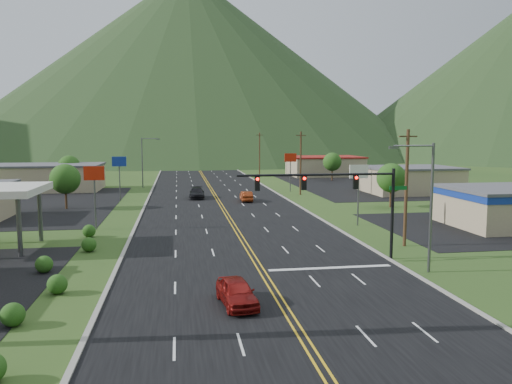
{
  "coord_description": "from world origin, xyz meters",
  "views": [
    {
      "loc": [
        -5.7,
        -21.67,
        9.58
      ],
      "look_at": [
        1.1,
        21.59,
        4.5
      ],
      "focal_mm": 35.0,
      "sensor_mm": 36.0,
      "label": 1
    }
  ],
  "objects": [
    {
      "name": "pole_sign_west_a",
      "position": [
        -14.0,
        30.0,
        5.05
      ],
      "size": [
        2.0,
        0.18,
        6.4
      ],
      "color": "#59595E",
      "rests_on": "ground"
    },
    {
      "name": "building_east_mid",
      "position": [
        32.0,
        55.0,
        2.16
      ],
      "size": [
        14.4,
        11.4,
        4.3
      ],
      "color": "tan",
      "rests_on": "ground"
    },
    {
      "name": "streetlight_east",
      "position": [
        11.18,
        10.0,
        5.18
      ],
      "size": [
        3.28,
        0.25,
        9.0
      ],
      "color": "#59595E",
      "rests_on": "ground"
    },
    {
      "name": "car_red_near",
      "position": [
        -2.56,
        5.26,
        0.75
      ],
      "size": [
        2.32,
        4.59,
        1.5
      ],
      "primitive_type": "imported",
      "rotation": [
        0.0,
        0.0,
        0.13
      ],
      "color": "maroon",
      "rests_on": "ground"
    },
    {
      "name": "tree_west_a",
      "position": [
        -20.0,
        45.0,
        3.89
      ],
      "size": [
        3.84,
        3.84,
        5.82
      ],
      "color": "#382314",
      "rests_on": "ground"
    },
    {
      "name": "pole_sign_east_b",
      "position": [
        13.0,
        60.0,
        5.05
      ],
      "size": [
        2.0,
        0.18,
        6.4
      ],
      "color": "#59595E",
      "rests_on": "ground"
    },
    {
      "name": "pole_sign_west_b",
      "position": [
        -14.0,
        52.0,
        5.05
      ],
      "size": [
        2.0,
        0.18,
        6.4
      ],
      "color": "#59595E",
      "rests_on": "ground"
    },
    {
      "name": "utility_pole_a",
      "position": [
        13.5,
        18.0,
        5.13
      ],
      "size": [
        1.6,
        0.28,
        10.0
      ],
      "color": "#382314",
      "rests_on": "ground"
    },
    {
      "name": "car_dark_mid",
      "position": [
        -2.95,
        52.98,
        0.79
      ],
      "size": [
        2.37,
        5.48,
        1.57
      ],
      "primitive_type": "imported",
      "rotation": [
        0.0,
        0.0,
        -0.03
      ],
      "color": "black",
      "rests_on": "ground"
    },
    {
      "name": "utility_pole_d",
      "position": [
        13.5,
        135.0,
        5.13
      ],
      "size": [
        1.6,
        0.28,
        10.0
      ],
      "color": "#382314",
      "rests_on": "ground"
    },
    {
      "name": "utility_pole_b",
      "position": [
        13.5,
        55.0,
        5.13
      ],
      "size": [
        1.6,
        0.28,
        10.0
      ],
      "color": "#382314",
      "rests_on": "ground"
    },
    {
      "name": "tree_west_b",
      "position": [
        -25.0,
        72.0,
        3.89
      ],
      "size": [
        3.84,
        3.84,
        5.82
      ],
      "color": "#382314",
      "rests_on": "ground"
    },
    {
      "name": "streetlight_west",
      "position": [
        -11.68,
        70.0,
        5.18
      ],
      "size": [
        3.28,
        0.25,
        9.0
      ],
      "color": "#59595E",
      "rests_on": "ground"
    },
    {
      "name": "tree_east_a",
      "position": [
        22.0,
        40.0,
        3.89
      ],
      "size": [
        3.84,
        3.84,
        5.82
      ],
      "color": "#382314",
      "rests_on": "ground"
    },
    {
      "name": "traffic_signal",
      "position": [
        6.48,
        14.0,
        5.33
      ],
      "size": [
        13.1,
        0.43,
        7.0
      ],
      "color": "black",
      "rests_on": "ground"
    },
    {
      "name": "mountain_n",
      "position": [
        0.0,
        220.0,
        42.5
      ],
      "size": [
        220.0,
        220.0,
        85.0
      ],
      "primitive_type": "cone",
      "color": "black",
      "rests_on": "ground"
    },
    {
      "name": "ground",
      "position": [
        0.0,
        0.0,
        0.0
      ],
      "size": [
        500.0,
        500.0,
        0.0
      ],
      "primitive_type": "plane",
      "color": "#223E16",
      "rests_on": "ground"
    },
    {
      "name": "pole_sign_east_a",
      "position": [
        13.0,
        28.0,
        5.05
      ],
      "size": [
        2.0,
        0.18,
        6.4
      ],
      "color": "#59595E",
      "rests_on": "ground"
    },
    {
      "name": "curb_east",
      "position": [
        10.15,
        0.0,
        0.0
      ],
      "size": [
        0.3,
        460.0,
        0.14
      ],
      "primitive_type": "cube",
      "color": "gray",
      "rests_on": "ground"
    },
    {
      "name": "utility_pole_c",
      "position": [
        13.5,
        95.0,
        5.13
      ],
      "size": [
        1.6,
        0.28,
        10.0
      ],
      "color": "#382314",
      "rests_on": "ground"
    },
    {
      "name": "tree_east_b",
      "position": [
        26.0,
        78.0,
        3.89
      ],
      "size": [
        3.84,
        3.84,
        5.82
      ],
      "color": "#382314",
      "rests_on": "ground"
    },
    {
      "name": "car_red_far",
      "position": [
        3.92,
        48.51,
        0.72
      ],
      "size": [
        1.62,
        4.39,
        1.44
      ],
      "primitive_type": "imported",
      "rotation": [
        0.0,
        0.0,
        3.12
      ],
      "color": "maroon",
      "rests_on": "ground"
    },
    {
      "name": "building_west_far",
      "position": [
        -28.0,
        68.0,
        2.26
      ],
      "size": [
        18.4,
        11.4,
        4.5
      ],
      "color": "tan",
      "rests_on": "ground"
    },
    {
      "name": "road",
      "position": [
        0.0,
        0.0,
        0.0
      ],
      "size": [
        20.0,
        460.0,
        0.04
      ],
      "primitive_type": "cube",
      "color": "black",
      "rests_on": "ground"
    },
    {
      "name": "curb_west",
      "position": [
        -10.15,
        0.0,
        0.0
      ],
      "size": [
        0.3,
        460.0,
        0.14
      ],
      "primitive_type": "cube",
      "color": "gray",
      "rests_on": "ground"
    },
    {
      "name": "building_east_far",
      "position": [
        28.0,
        90.0,
        2.26
      ],
      "size": [
        16.4,
        12.4,
        4.5
      ],
      "color": "tan",
      "rests_on": "ground"
    }
  ]
}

